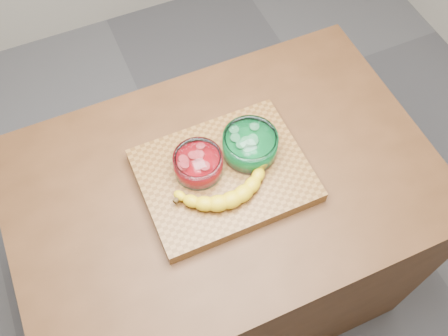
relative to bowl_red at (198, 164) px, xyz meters
name	(u,v)px	position (x,y,z in m)	size (l,w,h in m)	color
ground	(224,281)	(0.06, -0.03, -0.97)	(3.50, 3.50, 0.00)	#5C5C60
counter	(224,241)	(0.06, -0.03, -0.52)	(1.20, 0.80, 0.90)	#4A2B16
cutting_board	(224,175)	(0.06, -0.03, -0.05)	(0.45, 0.35, 0.04)	brown
bowl_red	(198,164)	(0.00, 0.00, 0.00)	(0.13, 0.13, 0.06)	white
bowl_green	(250,145)	(0.15, 0.00, 0.00)	(0.15, 0.15, 0.07)	white
banana	(226,190)	(0.04, -0.10, -0.01)	(0.30, 0.13, 0.04)	gold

